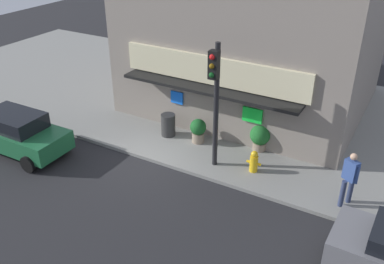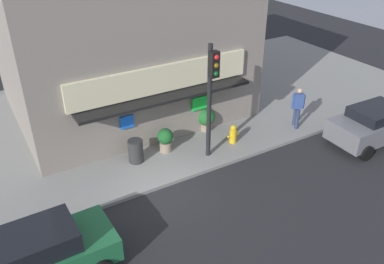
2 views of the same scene
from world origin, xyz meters
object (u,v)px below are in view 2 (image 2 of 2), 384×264
at_px(parked_car_grey, 374,124).
at_px(potted_plant_by_window, 165,139).
at_px(traffic_light, 211,88).
at_px(trash_can, 136,151).
at_px(parked_car_green, 34,257).
at_px(pedestrian, 298,106).
at_px(potted_plant_by_doorway, 206,118).
at_px(fire_hydrant, 233,134).

bearing_deg(parked_car_grey, potted_plant_by_window, 155.82).
distance_m(traffic_light, trash_can, 3.83).
height_order(trash_can, parked_car_green, parked_car_green).
height_order(traffic_light, parked_car_green, traffic_light).
xyz_separation_m(trash_can, pedestrian, (7.34, -1.07, 0.57)).
height_order(traffic_light, potted_plant_by_doorway, traffic_light).
bearing_deg(parked_car_green, trash_can, 39.78).
xyz_separation_m(traffic_light, trash_can, (-2.67, 1.15, -2.49)).
distance_m(potted_plant_by_window, parked_car_grey, 8.85).
distance_m(fire_hydrant, potted_plant_by_window, 2.88).
bearing_deg(potted_plant_by_window, fire_hydrant, -17.37).
bearing_deg(traffic_light, potted_plant_by_doorway, 61.45).
height_order(fire_hydrant, pedestrian, pedestrian).
height_order(potted_plant_by_doorway, potted_plant_by_window, potted_plant_by_doorway).
bearing_deg(parked_car_green, fire_hydrant, 19.31).
distance_m(trash_can, parked_car_green, 5.93).
bearing_deg(traffic_light, parked_car_grey, -19.38).
relative_size(traffic_light, potted_plant_by_window, 4.56).
xyz_separation_m(traffic_light, potted_plant_by_doorway, (1.04, 1.91, -2.37)).
bearing_deg(fire_hydrant, parked_car_grey, -27.43).
bearing_deg(potted_plant_by_doorway, fire_hydrant, -75.88).
height_order(trash_can, pedestrian, pedestrian).
relative_size(traffic_light, potted_plant_by_doorway, 4.35).
distance_m(potted_plant_by_window, parked_car_green, 7.07).
bearing_deg(potted_plant_by_window, parked_car_green, -146.62).
distance_m(traffic_light, parked_car_green, 8.01).
height_order(fire_hydrant, potted_plant_by_doorway, potted_plant_by_doorway).
bearing_deg(parked_car_grey, trash_can, 159.48).
bearing_deg(parked_car_grey, parked_car_green, -178.92).
distance_m(fire_hydrant, trash_can, 4.16).
xyz_separation_m(fire_hydrant, trash_can, (-4.09, 0.76, 0.07)).
bearing_deg(parked_car_green, potted_plant_by_doorway, 28.81).
bearing_deg(trash_can, fire_hydrant, -10.53).
xyz_separation_m(traffic_light, pedestrian, (4.67, 0.08, -1.92)).
xyz_separation_m(potted_plant_by_doorway, parked_car_grey, (5.71, -4.28, 0.13)).
bearing_deg(parked_car_grey, traffic_light, 160.62).
bearing_deg(potted_plant_by_doorway, potted_plant_by_window, -164.45).
bearing_deg(traffic_light, fire_hydrant, 15.44).
bearing_deg(traffic_light, potted_plant_by_window, 136.66).
xyz_separation_m(pedestrian, parked_car_grey, (2.08, -2.46, -0.33)).
height_order(trash_can, parked_car_grey, parked_car_grey).
xyz_separation_m(potted_plant_by_doorway, potted_plant_by_window, (-2.36, -0.66, -0.03)).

